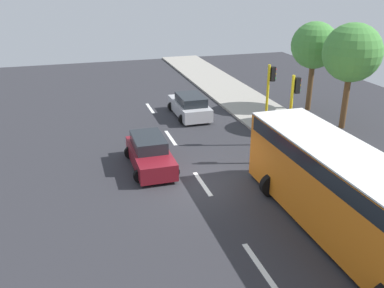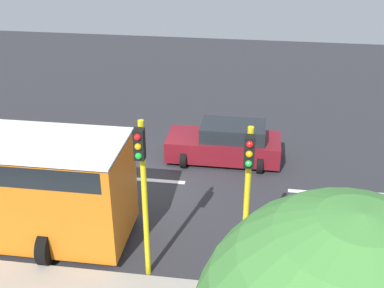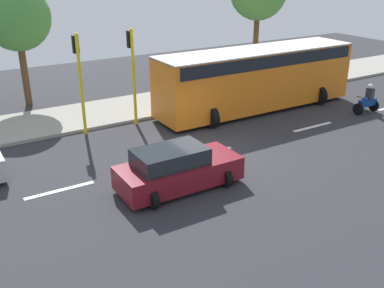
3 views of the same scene
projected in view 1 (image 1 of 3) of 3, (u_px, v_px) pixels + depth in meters
ground_plane at (202, 185)px, 19.13m from camera, size 40.00×60.00×0.10m
sidewalk at (335, 164)px, 20.95m from camera, size 4.00×60.00×0.15m
lane_stripe_north at (259, 265)px, 13.79m from camera, size 0.20×2.40×0.01m
lane_stripe_mid at (202, 184)px, 19.11m from camera, size 0.20×2.40×0.01m
lane_stripe_south at (171, 138)px, 24.43m from camera, size 0.20×2.40×0.01m
lane_stripe_far_south at (150, 108)px, 29.75m from camera, size 0.20×2.40×0.01m
car_silver at (190, 106)px, 27.85m from camera, size 2.28×4.35×1.52m
car_maroon at (150, 154)px, 20.52m from camera, size 2.17×4.27×1.52m
city_bus at (349, 192)px, 14.58m from camera, size 3.20×11.00×3.16m
traffic_light_corner at (269, 94)px, 22.37m from camera, size 0.49×0.24×4.50m
traffic_light_midblock at (293, 107)px, 20.14m from camera, size 0.49×0.24×4.50m
street_tree_south at (314, 46)px, 27.82m from camera, size 3.09×3.09×6.02m
street_tree_center at (352, 53)px, 24.33m from camera, size 3.42×3.42×6.34m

